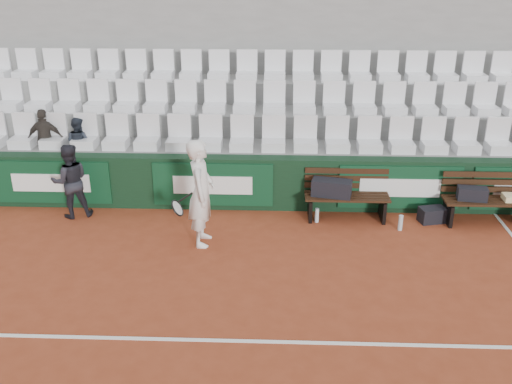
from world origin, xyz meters
name	(u,v)px	position (x,y,z in m)	size (l,w,h in m)	color
ground	(197,340)	(0.00, 0.00, 0.00)	(80.00, 80.00, 0.00)	#943D21
court_baseline	(197,340)	(0.00, 0.00, 0.00)	(18.00, 0.06, 0.01)	white
back_barrier	(228,182)	(0.07, 3.99, 0.50)	(18.00, 0.34, 1.00)	black
grandstand_tier_front	(227,170)	(0.00, 4.62, 0.50)	(18.00, 0.95, 1.00)	gray
grandstand_tier_mid	(231,144)	(0.00, 5.58, 0.72)	(18.00, 0.95, 1.45)	gray
grandstand_tier_back	(234,121)	(0.00, 6.53, 0.95)	(18.00, 0.95, 1.90)	gray
grandstand_rear_wall	(235,60)	(0.00, 7.15, 2.20)	(18.00, 0.30, 4.40)	gray
seat_row_front	(226,133)	(0.00, 4.45, 1.31)	(11.90, 0.44, 0.63)	silver
seat_row_mid	(229,97)	(0.00, 5.40, 1.77)	(11.90, 0.44, 0.63)	white
seat_row_back	(233,66)	(0.00, 6.35, 2.21)	(11.90, 0.44, 0.63)	white
bench_left	(346,207)	(2.23, 3.58, 0.23)	(1.50, 0.56, 0.45)	#321B0F
bench_right	(485,211)	(4.67, 3.49, 0.23)	(1.50, 0.56, 0.45)	#321C0F
sports_bag_left	(332,188)	(1.95, 3.57, 0.60)	(0.69, 0.30, 0.30)	black
sports_bag_right	(472,194)	(4.39, 3.48, 0.57)	(0.50, 0.23, 0.23)	black
sports_bag_ground	(432,215)	(3.75, 3.50, 0.14)	(0.45, 0.27, 0.27)	black
water_bottle_near	(317,215)	(1.69, 3.41, 0.13)	(0.07, 0.07, 0.26)	silver
water_bottle_far	(400,223)	(3.12, 3.15, 0.14)	(0.08, 0.08, 0.28)	silver
tennis_player	(201,193)	(-0.24, 2.57, 0.89)	(0.71, 0.65, 1.79)	white
ball_kid	(70,181)	(-2.71, 3.50, 0.68)	(0.67, 0.52, 1.37)	black
spectator_b	(42,116)	(-3.47, 4.50, 1.59)	(0.69, 0.29, 1.17)	#2F2A26
spectator_c	(76,121)	(-2.84, 4.50, 1.51)	(0.50, 0.39, 1.02)	#1F252F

